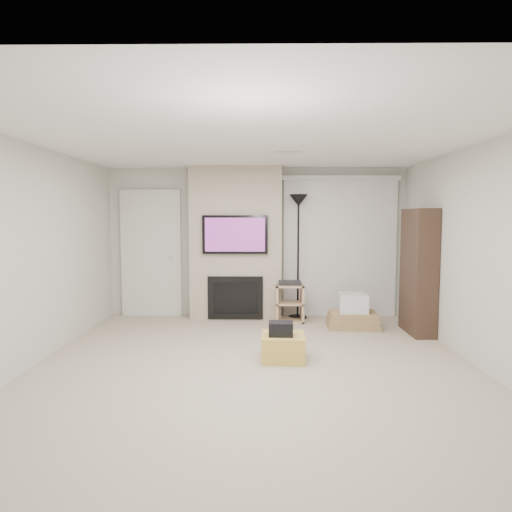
{
  "coord_description": "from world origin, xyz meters",
  "views": [
    {
      "loc": [
        0.07,
        -4.99,
        1.68
      ],
      "look_at": [
        0.0,
        1.2,
        1.15
      ],
      "focal_mm": 32.0,
      "sensor_mm": 36.0,
      "label": 1
    }
  ],
  "objects_px": {
    "ottoman": "(283,347)",
    "floor_lamp": "(298,221)",
    "box_stack": "(353,314)",
    "av_stand": "(289,300)",
    "bookshelf": "(418,271)"
  },
  "relations": [
    {
      "from": "av_stand",
      "to": "box_stack",
      "type": "xyz_separation_m",
      "value": [
        0.95,
        -0.37,
        -0.15
      ]
    },
    {
      "from": "box_stack",
      "to": "bookshelf",
      "type": "distance_m",
      "value": 1.16
    },
    {
      "from": "floor_lamp",
      "to": "bookshelf",
      "type": "distance_m",
      "value": 2.04
    },
    {
      "from": "floor_lamp",
      "to": "box_stack",
      "type": "height_order",
      "value": "floor_lamp"
    },
    {
      "from": "av_stand",
      "to": "ottoman",
      "type": "bearing_deg",
      "value": -95.57
    },
    {
      "from": "bookshelf",
      "to": "ottoman",
      "type": "bearing_deg",
      "value": -147.37
    },
    {
      "from": "ottoman",
      "to": "av_stand",
      "type": "xyz_separation_m",
      "value": [
        0.19,
        1.98,
        0.2
      ]
    },
    {
      "from": "av_stand",
      "to": "floor_lamp",
      "type": "bearing_deg",
      "value": 57.85
    },
    {
      "from": "floor_lamp",
      "to": "av_stand",
      "type": "relative_size",
      "value": 3.1
    },
    {
      "from": "ottoman",
      "to": "box_stack",
      "type": "xyz_separation_m",
      "value": [
        1.14,
        1.62,
        0.05
      ]
    },
    {
      "from": "bookshelf",
      "to": "av_stand",
      "type": "bearing_deg",
      "value": 158.88
    },
    {
      "from": "ottoman",
      "to": "floor_lamp",
      "type": "xyz_separation_m",
      "value": [
        0.35,
        2.23,
        1.46
      ]
    },
    {
      "from": "ottoman",
      "to": "floor_lamp",
      "type": "distance_m",
      "value": 2.69
    },
    {
      "from": "box_stack",
      "to": "av_stand",
      "type": "bearing_deg",
      "value": 158.66
    },
    {
      "from": "floor_lamp",
      "to": "box_stack",
      "type": "relative_size",
      "value": 2.54
    }
  ]
}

